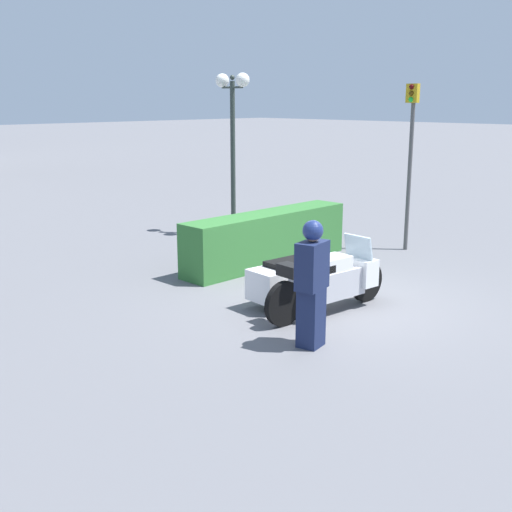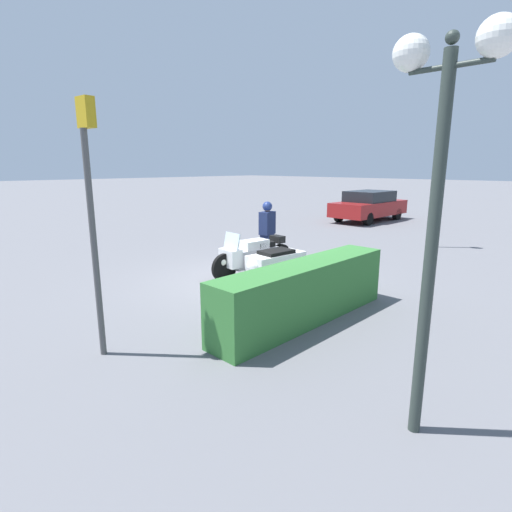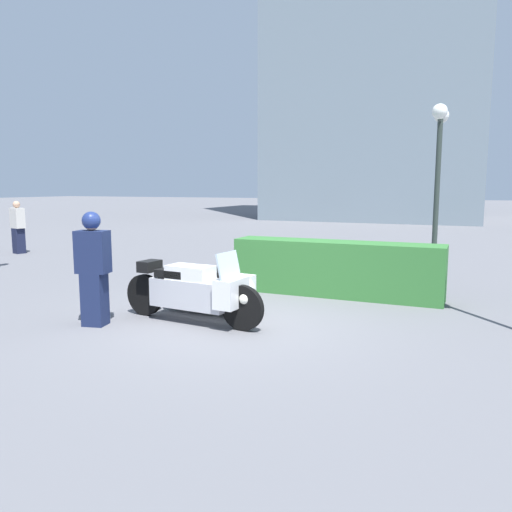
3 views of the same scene
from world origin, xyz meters
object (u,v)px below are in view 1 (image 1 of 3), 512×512
Objects in this scene: police_motorcycle at (312,279)px; hedge_bush_curbside at (267,238)px; traffic_light_near at (411,144)px; twin_lamp_post at (233,113)px; officer_rider at (312,281)px.

police_motorcycle reaches higher than hedge_bush_curbside.
hedge_bush_curbside is 1.12× the size of traffic_light_near.
twin_lamp_post reaches higher than traffic_light_near.
officer_rider is 8.03m from twin_lamp_post.
officer_rider is 0.43× the size of hedge_bush_curbside.
twin_lamp_post is 4.38m from traffic_light_near.
officer_rider is 0.45× the size of twin_lamp_post.
hedge_bush_curbside is 3.86m from traffic_light_near.
traffic_light_near reaches higher than police_motorcycle.
traffic_light_near is at bearing 19.02° from police_motorcycle.
hedge_bush_curbside is at bearing -28.55° from traffic_light_near.
officer_rider reaches higher than police_motorcycle.
officer_rider is 6.56m from traffic_light_near.
traffic_light_near is (4.65, 1.15, 1.90)m from police_motorcycle.
police_motorcycle is 6.60m from twin_lamp_post.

